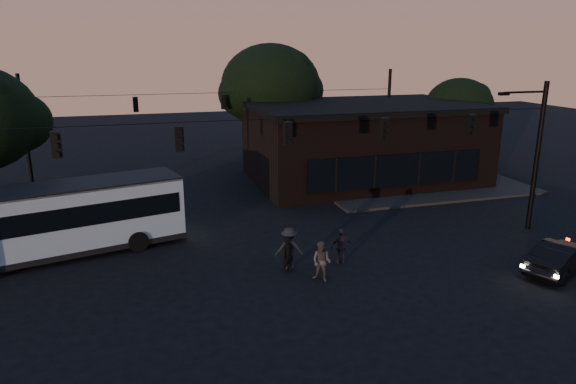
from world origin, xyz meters
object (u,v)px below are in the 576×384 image
object	(u,v)px
pedestrian_b	(322,261)
pedestrian_c	(341,246)
pedestrian_a	(288,255)
building	(362,142)
car	(562,257)
pedestrian_d	(289,249)
bus	(50,218)

from	to	relation	value
pedestrian_b	pedestrian_c	bearing A→B (deg)	88.70
pedestrian_b	pedestrian_c	distance (m)	1.99
pedestrian_a	pedestrian_b	distance (m)	1.56
building	pedestrian_b	distance (m)	17.09
car	pedestrian_b	size ratio (longest dim) A/B	2.48
car	pedestrian_d	distance (m)	11.32
building	pedestrian_a	distance (m)	16.69
pedestrian_d	pedestrian_b	bearing A→B (deg)	130.01
pedestrian_d	bus	bearing A→B (deg)	-15.94
pedestrian_a	pedestrian_d	size ratio (longest dim) A/B	0.85
building	bus	size ratio (longest dim) A/B	1.31
building	car	size ratio (longest dim) A/B	3.78
car	pedestrian_d	bearing A→B (deg)	47.64
bus	pedestrian_d	bearing A→B (deg)	-37.91
building	pedestrian_b	xyz separation A→B (m)	(-8.43, -14.75, -1.89)
car	pedestrian_c	world-z (taller)	pedestrian_c
pedestrian_a	pedestrian_d	distance (m)	0.37
pedestrian_a	pedestrian_b	xyz separation A→B (m)	(1.05, -1.15, 0.04)
building	pedestrian_b	world-z (taller)	building
pedestrian_a	pedestrian_b	size ratio (longest dim) A/B	0.95
pedestrian_a	pedestrian_c	bearing A→B (deg)	-17.25
bus	pedestrian_b	distance (m)	12.10
pedestrian_a	pedestrian_c	size ratio (longest dim) A/B	0.98
building	pedestrian_d	xyz separation A→B (m)	(-9.35, -13.28, -1.79)
car	pedestrian_b	xyz separation A→B (m)	(-9.82, 2.10, 0.15)
building	pedestrian_d	size ratio (longest dim) A/B	8.41
building	pedestrian_c	distance (m)	15.21
pedestrian_d	pedestrian_a	bearing A→B (deg)	75.54
pedestrian_a	car	bearing A→B (deg)	-39.43
building	pedestrian_a	world-z (taller)	building
pedestrian_a	pedestrian_c	world-z (taller)	pedestrian_c
building	car	bearing A→B (deg)	-85.28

